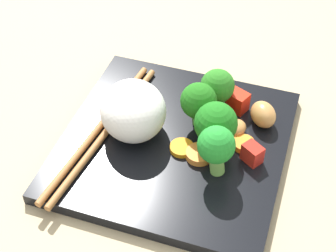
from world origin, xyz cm
name	(u,v)px	position (x,y,z in cm)	size (l,w,h in cm)	color
ground_plane	(174,154)	(0.00, 0.00, -1.00)	(110.00, 110.00, 2.00)	tan
square_plate	(174,144)	(0.00, 0.00, 0.69)	(24.25, 24.25, 1.38)	black
rice_mound	(133,111)	(4.78, 0.07, 4.35)	(8.21, 7.23, 5.96)	white
broccoli_floret_0	(216,124)	(-4.39, -0.57, 4.85)	(4.64, 4.64, 5.96)	#638F3D
broccoli_floret_1	(199,102)	(-1.68, -3.17, 4.94)	(4.05, 4.05, 5.78)	#57983C
broccoli_floret_2	(218,87)	(-2.91, -6.46, 4.73)	(3.90, 3.90, 5.61)	#528F4A
broccoli_floret_3	(216,147)	(-5.42, 2.87, 5.23)	(3.88, 3.88, 6.18)	#7CBA53
carrot_slice_0	(182,148)	(-1.24, 1.05, 1.65)	(2.63, 2.63, 0.55)	orange
carrot_slice_1	(243,144)	(-7.40, -1.71, 1.74)	(2.40, 2.40, 0.73)	orange
carrot_slice_2	(199,154)	(-3.32, 1.41, 1.77)	(2.88, 2.88, 0.78)	orange
pepper_chunk_0	(252,156)	(-8.73, 0.34, 2.44)	(2.06, 1.54, 2.12)	red
pepper_chunk_1	(238,101)	(-5.24, -7.26, 2.57)	(2.29, 1.81, 2.40)	red
pepper_chunk_2	(219,123)	(-4.02, -3.60, 2.09)	(2.24, 2.19, 1.43)	red
chicken_piece_0	(263,114)	(-8.53, -5.96, 2.72)	(3.56, 2.69, 2.69)	#BD8347
chicken_piece_1	(236,128)	(-6.06, -3.42, 2.14)	(2.56, 2.21, 1.52)	#BE8244
chopstick_pair	(102,130)	(7.98, 1.66, 1.75)	(3.92, 23.24, 0.74)	#A56B3A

